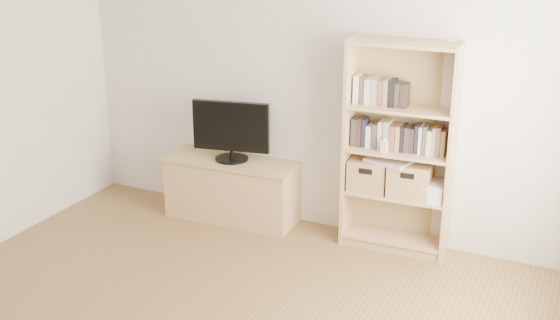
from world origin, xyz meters
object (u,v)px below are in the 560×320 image
Objects in this scene: television at (231,131)px; laptop at (389,161)px; tv_stand at (233,190)px; baby_monitor at (384,147)px; bookshelf at (399,148)px; basket_right at (410,179)px; basket_left at (369,174)px.

television reaches higher than laptop.
tv_stand is at bearing -163.11° from laptop.
laptop is (0.02, 0.09, -0.14)m from baby_monitor.
bookshelf reaches higher than tv_stand.
laptop is at bearing -0.29° from tv_stand.
tv_stand is 3.52× the size of basket_right.
basket_left is 0.34m from basket_right.
television reaches higher than basket_right.
baby_monitor is at bearing -91.05° from laptop.
basket_left is at bearing -8.76° from television.
basket_right is (1.61, 0.07, -0.22)m from television.
basket_right is (0.11, -0.00, -0.25)m from bookshelf.
tv_stand is 3.38× the size of laptop.
basket_left is at bearing -0.02° from tv_stand.
basket_right is 0.96× the size of laptop.
baby_monitor is 0.29× the size of basket_right.
tv_stand is at bearing 179.03° from basket_left.
bookshelf reaches higher than television.
bookshelf is 1.50m from television.
baby_monitor reaches higher than basket_right.
basket_right is 0.22m from laptop.
laptop is (-0.17, -0.01, 0.14)m from basket_right.
laptop is at bearing 84.36° from baby_monitor.
laptop is (1.43, 0.05, 0.49)m from tv_stand.
basket_left is at bearing -165.15° from laptop.
basket_left is at bearing 177.69° from basket_right.
basket_left is (1.27, 0.05, 0.34)m from tv_stand.
basket_right reaches higher than tv_stand.
television is 1.41m from baby_monitor.
bookshelf is 2.51× the size of television.
basket_right is (0.34, 0.01, 0.01)m from basket_left.
basket_left is at bearing 158.58° from baby_monitor.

